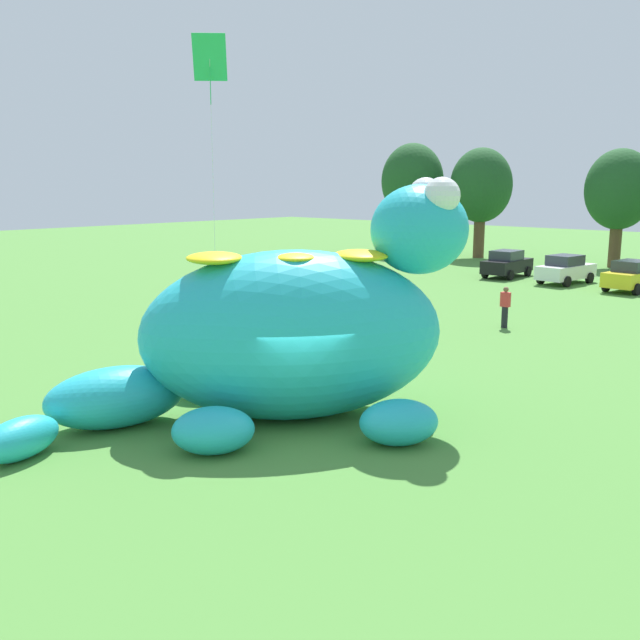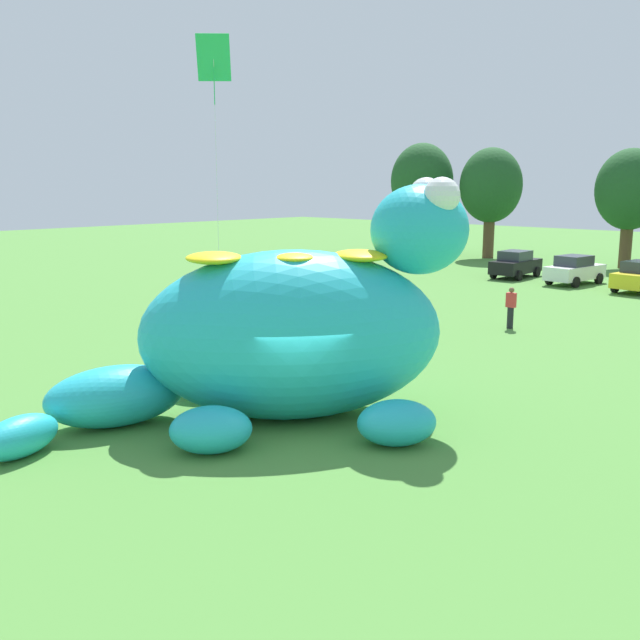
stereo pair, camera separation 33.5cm
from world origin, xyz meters
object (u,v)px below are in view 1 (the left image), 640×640
(giant_inflatable_creature, at_px, (293,332))
(car_black, at_px, (507,264))
(car_white, at_px, (566,269))
(spectator_near_inflatable, at_px, (505,307))
(tethered_flying_kite, at_px, (210,63))
(car_yellow, at_px, (632,276))

(giant_inflatable_creature, distance_m, car_black, 30.44)
(car_white, height_order, spectator_near_inflatable, car_white)
(car_white, distance_m, tethered_flying_kite, 26.85)
(giant_inflatable_creature, height_order, car_yellow, giant_inflatable_creature)
(car_white, height_order, tethered_flying_kite, tethered_flying_kite)
(car_black, distance_m, tethered_flying_kite, 27.25)
(spectator_near_inflatable, height_order, tethered_flying_kite, tethered_flying_kite)
(car_black, bearing_deg, car_white, -5.17)
(giant_inflatable_creature, xyz_separation_m, car_yellow, (-1.41, 28.14, -1.35))
(car_black, relative_size, tethered_flying_kite, 0.39)
(car_black, xyz_separation_m, tethered_flying_kite, (2.44, -25.64, 8.92))
(car_black, distance_m, spectator_near_inflatable, 16.73)
(car_black, xyz_separation_m, car_white, (4.04, -0.37, 0.00))
(car_white, bearing_deg, spectator_near_inflatable, -75.32)
(car_black, bearing_deg, tethered_flying_kite, -84.57)
(giant_inflatable_creature, bearing_deg, car_black, 108.11)
(car_black, height_order, car_white, same)
(giant_inflatable_creature, height_order, car_black, giant_inflatable_creature)
(car_white, relative_size, car_yellow, 1.01)
(giant_inflatable_creature, xyz_separation_m, tethered_flying_kite, (-7.02, 3.27, 7.57))
(giant_inflatable_creature, distance_m, car_yellow, 28.21)
(spectator_near_inflatable, bearing_deg, giant_inflatable_creature, -83.40)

